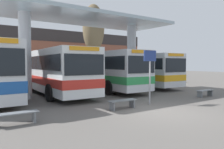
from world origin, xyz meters
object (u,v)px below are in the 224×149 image
Objects in this scene: poplar_tree_behind_right at (93,29)px; parked_car_street at (89,72)px; waiting_bench_mid_platform at (16,116)px; waiting_bench_far_platform at (122,102)px; transit_bus_center_bay at (52,70)px; transit_bus_right_bay at (98,69)px; waiting_bench_near_pillar at (205,92)px; transit_bus_far_right_bay at (135,69)px; info_sign_platform at (150,66)px.

poplar_tree_behind_right reaches higher than parked_car_street.
waiting_bench_far_platform is at bearing 0.00° from waiting_bench_mid_platform.
transit_bus_center_bay reaches higher than waiting_bench_far_platform.
transit_bus_center_bay is at bearing -135.62° from poplar_tree_behind_right.
waiting_bench_mid_platform is at bearing 44.74° from transit_bus_right_bay.
waiting_bench_near_pillar is at bearing -90.83° from poplar_tree_behind_right.
waiting_bench_near_pillar is (-0.54, -7.99, -1.42)m from transit_bus_far_right_bay.
waiting_bench_mid_platform is (-8.41, -8.02, -1.47)m from transit_bus_right_bay.
transit_bus_center_bay is 2.54× the size of parked_car_street.
waiting_bench_far_platform is at bearing 180.00° from waiting_bench_near_pillar.
waiting_bench_far_platform is (-7.16, 0.00, 0.00)m from waiting_bench_near_pillar.
info_sign_platform is at bearing 55.63° from transit_bus_far_right_bay.
parked_car_street is at bearing 70.98° from poplar_tree_behind_right.
poplar_tree_behind_right is at bearing -86.27° from transit_bus_far_right_bay.
waiting_bench_far_platform is 0.52× the size of info_sign_platform.
parked_car_street is at bearing 85.66° from waiting_bench_near_pillar.
waiting_bench_far_platform is (5.00, 0.00, -0.00)m from waiting_bench_mid_platform.
waiting_bench_mid_platform is 0.17× the size of poplar_tree_behind_right.
transit_bus_center_bay is at bearing -132.79° from parked_car_street.
transit_bus_center_bay is 7.84m from waiting_bench_far_platform.
info_sign_platform is 17.14m from poplar_tree_behind_right.
transit_bus_right_bay is at bearing 66.96° from waiting_bench_far_platform.
transit_bus_center_bay reaches higher than parked_car_street.
transit_bus_far_right_bay is at bearing 46.04° from waiting_bench_far_platform.
waiting_bench_far_platform is at bearing -175.45° from info_sign_platform.
transit_bus_far_right_bay is 6.40× the size of waiting_bench_mid_platform.
transit_bus_right_bay is 4.29m from transit_bus_far_right_bay.
transit_bus_right_bay is 7.71× the size of waiting_bench_near_pillar.
waiting_bench_mid_platform is 5.00m from waiting_bench_far_platform.
poplar_tree_behind_right is 2.18× the size of parked_car_street.
parked_car_street is (13.63, 19.39, 0.71)m from waiting_bench_mid_platform.
info_sign_platform is at bearing -112.52° from parked_car_street.
poplar_tree_behind_right is at bearing 89.17° from waiting_bench_near_pillar.
waiting_bench_far_platform is (-7.70, -7.99, -1.42)m from transit_bus_far_right_bay.
waiting_bench_mid_platform and waiting_bench_far_platform have the same top height.
transit_bus_center_bay reaches higher than waiting_bench_mid_platform.
parked_car_street is (1.24, 3.60, -5.68)m from poplar_tree_behind_right.
transit_bus_far_right_bay is 15.07m from waiting_bench_mid_platform.
transit_bus_far_right_bay is at bearing 54.16° from info_sign_platform.
transit_bus_far_right_bay reaches higher than waiting_bench_far_platform.
transit_bus_right_bay is 12.54m from parked_car_street.
transit_bus_far_right_bay is 8.13m from waiting_bench_near_pillar.
transit_bus_right_bay is 11.71m from waiting_bench_mid_platform.
info_sign_platform is 20.36m from parked_car_street.
poplar_tree_behind_right is (7.39, 15.80, 6.40)m from waiting_bench_far_platform.
poplar_tree_behind_right is (-0.31, 7.81, 4.98)m from transit_bus_far_right_bay.
waiting_bench_mid_platform is at bearing 63.34° from transit_bus_center_bay.
parked_car_street reaches higher than waiting_bench_far_platform.
transit_bus_right_bay is at bearing -117.11° from poplar_tree_behind_right.
parked_car_street reaches higher than waiting_bench_mid_platform.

